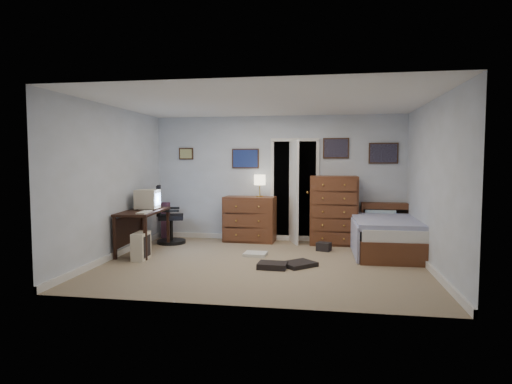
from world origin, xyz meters
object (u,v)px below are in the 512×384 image
at_px(low_dresser, 250,219).
at_px(bed, 384,234).
at_px(tall_dresser, 333,210).
at_px(office_chair, 168,221).
at_px(computer_desk, 138,220).

relative_size(low_dresser, bed, 0.48).
height_order(low_dresser, bed, low_dresser).
bearing_deg(tall_dresser, office_chair, -174.09).
height_order(computer_desk, office_chair, office_chair).
height_order(office_chair, bed, office_chair).
xyz_separation_m(computer_desk, tall_dresser, (3.40, 1.27, 0.09)).
distance_m(computer_desk, office_chair, 0.86).
bearing_deg(tall_dresser, bed, -37.15).
height_order(office_chair, tall_dresser, tall_dresser).
bearing_deg(computer_desk, bed, 5.37).
distance_m(office_chair, tall_dresser, 3.21).
relative_size(low_dresser, tall_dresser, 0.76).
xyz_separation_m(low_dresser, tall_dresser, (1.63, -0.02, 0.21)).
distance_m(tall_dresser, bed, 1.12).
bearing_deg(computer_desk, office_chair, 70.98).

